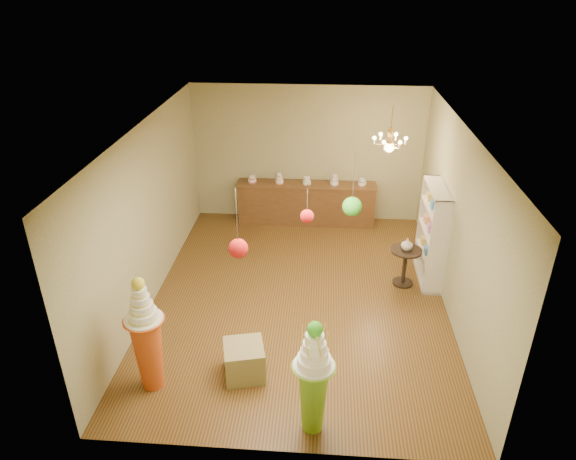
# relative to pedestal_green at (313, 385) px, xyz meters

# --- Properties ---
(floor) EXTENTS (6.50, 6.50, 0.00)m
(floor) POSITION_rel_pedestal_green_xyz_m (-0.33, 2.85, -0.70)
(floor) COLOR brown
(floor) RESTS_ON ground
(ceiling) EXTENTS (6.50, 6.50, 0.00)m
(ceiling) POSITION_rel_pedestal_green_xyz_m (-0.33, 2.85, 2.30)
(ceiling) COLOR white
(ceiling) RESTS_ON ground
(wall_back) EXTENTS (5.00, 0.04, 3.00)m
(wall_back) POSITION_rel_pedestal_green_xyz_m (-0.33, 6.10, 0.80)
(wall_back) COLOR tan
(wall_back) RESTS_ON ground
(wall_front) EXTENTS (5.00, 0.04, 3.00)m
(wall_front) POSITION_rel_pedestal_green_xyz_m (-0.33, -0.40, 0.80)
(wall_front) COLOR tan
(wall_front) RESTS_ON ground
(wall_left) EXTENTS (0.04, 6.50, 3.00)m
(wall_left) POSITION_rel_pedestal_green_xyz_m (-2.83, 2.85, 0.80)
(wall_left) COLOR tan
(wall_left) RESTS_ON ground
(wall_right) EXTENTS (0.04, 6.50, 3.00)m
(wall_right) POSITION_rel_pedestal_green_xyz_m (2.17, 2.85, 0.80)
(wall_right) COLOR tan
(wall_right) RESTS_ON ground
(pedestal_green) EXTENTS (0.62, 0.62, 1.62)m
(pedestal_green) POSITION_rel_pedestal_green_xyz_m (0.00, 0.00, 0.00)
(pedestal_green) COLOR #7ABB29
(pedestal_green) RESTS_ON floor
(pedestal_orange) EXTENTS (0.60, 0.60, 1.74)m
(pedestal_orange) POSITION_rel_pedestal_green_xyz_m (-2.21, 0.58, -0.00)
(pedestal_orange) COLOR #CC4D17
(pedestal_orange) RESTS_ON floor
(burlap_riser) EXTENTS (0.66, 0.66, 0.50)m
(burlap_riser) POSITION_rel_pedestal_green_xyz_m (-0.98, 0.87, -0.46)
(burlap_riser) COLOR olive
(burlap_riser) RESTS_ON floor
(sideboard) EXTENTS (3.04, 0.54, 1.16)m
(sideboard) POSITION_rel_pedestal_green_xyz_m (-0.33, 5.82, -0.22)
(sideboard) COLOR brown
(sideboard) RESTS_ON floor
(shelving_unit) EXTENTS (0.33, 1.20, 1.80)m
(shelving_unit) POSITION_rel_pedestal_green_xyz_m (2.01, 3.65, 0.20)
(shelving_unit) COLOR beige
(shelving_unit) RESTS_ON floor
(round_table) EXTENTS (0.56, 0.56, 0.71)m
(round_table) POSITION_rel_pedestal_green_xyz_m (1.54, 3.40, -0.24)
(round_table) COLOR black
(round_table) RESTS_ON floor
(vase) EXTENTS (0.27, 0.27, 0.22)m
(vase) POSITION_rel_pedestal_green_xyz_m (1.54, 3.40, 0.12)
(vase) COLOR beige
(vase) RESTS_ON round_table
(pom_red_left) EXTENTS (0.24, 0.24, 0.94)m
(pom_red_left) POSITION_rel_pedestal_green_xyz_m (-0.94, 0.64, 1.47)
(pom_red_left) COLOR #3B312A
(pom_red_left) RESTS_ON ceiling
(pom_green_mid) EXTENTS (0.27, 0.27, 0.89)m
(pom_green_mid) POSITION_rel_pedestal_green_xyz_m (0.44, 1.79, 1.54)
(pom_green_mid) COLOR #3B312A
(pom_green_mid) RESTS_ON ceiling
(pom_red_right) EXTENTS (0.16, 0.16, 0.48)m
(pom_red_right) POSITION_rel_pedestal_green_xyz_m (-0.14, 0.69, 1.90)
(pom_red_right) COLOR #3B312A
(pom_red_right) RESTS_ON ceiling
(chandelier) EXTENTS (0.66, 0.66, 0.85)m
(chandelier) POSITION_rel_pedestal_green_xyz_m (1.20, 4.40, 1.60)
(chandelier) COLOR gold
(chandelier) RESTS_ON ceiling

